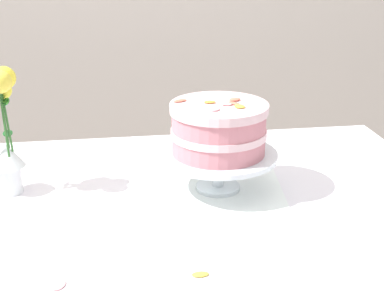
% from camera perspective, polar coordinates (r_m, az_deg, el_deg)
% --- Properties ---
extents(dining_table, '(1.40, 1.00, 0.74)m').
position_cam_1_polar(dining_table, '(1.40, -1.67, -9.02)').
color(dining_table, white).
rests_on(dining_table, ground).
extents(linen_napkin, '(0.36, 0.36, 0.00)m').
position_cam_1_polar(linen_napkin, '(1.45, 2.53, -3.53)').
color(linen_napkin, white).
rests_on(linen_napkin, dining_table).
extents(cake_stand, '(0.29, 0.29, 0.10)m').
position_cam_1_polar(cake_stand, '(1.42, 2.58, -0.55)').
color(cake_stand, silver).
rests_on(cake_stand, linen_napkin).
extents(layer_cake, '(0.24, 0.24, 0.13)m').
position_cam_1_polar(layer_cake, '(1.39, 2.64, 2.49)').
color(layer_cake, '#CC7A84').
rests_on(layer_cake, cake_stand).
extents(flower_vase, '(0.10, 0.11, 0.32)m').
position_cam_1_polar(flower_vase, '(1.45, -18.17, 2.45)').
color(flower_vase, silver).
rests_on(flower_vase, dining_table).
extents(loose_petal_0, '(0.03, 0.04, 0.00)m').
position_cam_1_polar(loose_petal_0, '(1.11, -12.96, -12.42)').
color(loose_petal_0, pink).
rests_on(loose_petal_0, dining_table).
extents(loose_petal_2, '(0.03, 0.02, 0.01)m').
position_cam_1_polar(loose_petal_2, '(1.12, 0.82, -11.76)').
color(loose_petal_2, yellow).
rests_on(loose_petal_2, dining_table).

